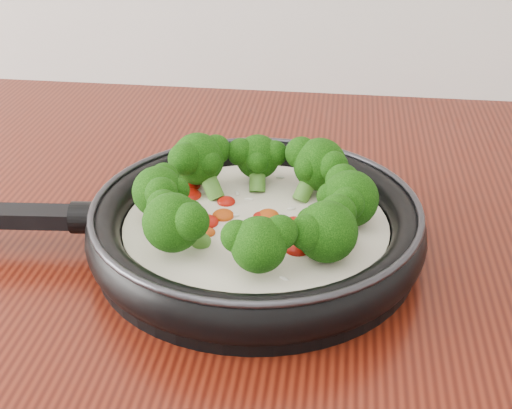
# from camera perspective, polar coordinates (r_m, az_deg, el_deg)

# --- Properties ---
(skillet) EXTENTS (0.49, 0.33, 0.09)m
(skillet) POSITION_cam_1_polar(r_m,az_deg,el_deg) (0.63, -0.18, -1.35)
(skillet) COLOR black
(skillet) RESTS_ON counter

